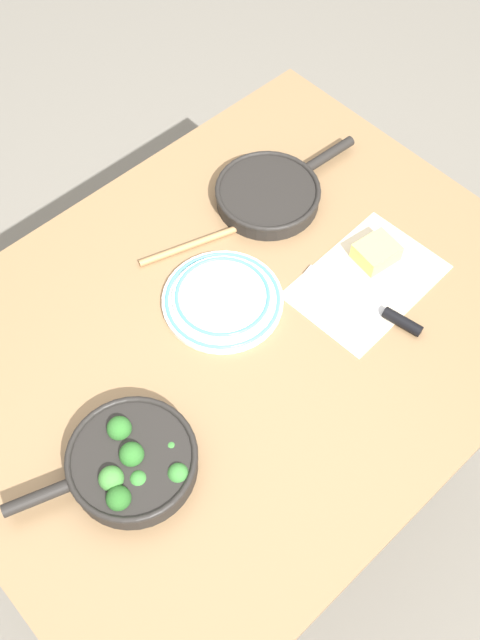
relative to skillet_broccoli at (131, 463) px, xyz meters
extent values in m
plane|color=slate|center=(-0.35, -0.09, -0.81)|extent=(14.00, 14.00, 0.00)
cube|color=olive|center=(-0.35, -0.09, -0.05)|extent=(1.29, 1.00, 0.03)
cylinder|color=#BCBCC1|center=(-0.94, -0.53, -0.43)|extent=(0.05, 0.05, 0.74)
cylinder|color=black|center=(-0.01, 0.00, -0.01)|extent=(0.23, 0.23, 0.05)
torus|color=black|center=(-0.01, 0.00, 0.02)|extent=(0.24, 0.24, 0.01)
cylinder|color=black|center=(0.16, -0.06, 0.01)|extent=(0.12, 0.06, 0.02)
cylinder|color=#245B1C|center=(-0.01, 0.00, -0.01)|extent=(0.01, 0.01, 0.02)
sphere|color=#2D6B28|center=(-0.01, 0.00, 0.01)|extent=(0.03, 0.03, 0.03)
cylinder|color=#245B1C|center=(-0.01, 0.00, -0.01)|extent=(0.02, 0.02, 0.02)
sphere|color=#2D6B28|center=(-0.01, 0.00, 0.02)|extent=(0.05, 0.05, 0.05)
cylinder|color=#2C6823|center=(-0.05, 0.08, -0.01)|extent=(0.01, 0.01, 0.02)
sphere|color=#387A33|center=(-0.05, 0.08, 0.01)|extent=(0.04, 0.04, 0.04)
cylinder|color=#2C6823|center=(0.01, 0.04, -0.01)|extent=(0.01, 0.01, 0.02)
sphere|color=#387A33|center=(0.01, 0.04, 0.01)|extent=(0.03, 0.03, 0.03)
cylinder|color=#205218|center=(0.06, 0.04, -0.01)|extent=(0.02, 0.02, 0.02)
sphere|color=#286023|center=(0.06, 0.04, 0.02)|extent=(0.04, 0.04, 0.04)
cylinder|color=#357027|center=(0.05, 0.01, -0.01)|extent=(0.02, 0.02, 0.02)
sphere|color=#428438|center=(0.05, 0.01, 0.02)|extent=(0.05, 0.05, 0.05)
cylinder|color=#245B1C|center=(-0.02, -0.06, -0.01)|extent=(0.02, 0.02, 0.03)
sphere|color=#2D6B28|center=(-0.02, -0.06, 0.02)|extent=(0.05, 0.05, 0.05)
cylinder|color=#2C6823|center=(-0.07, 0.03, -0.01)|extent=(0.01, 0.01, 0.02)
sphere|color=#387A33|center=(-0.07, 0.03, 0.00)|extent=(0.03, 0.03, 0.03)
cube|color=#AD7F4C|center=(0.03, 0.06, -0.01)|extent=(0.04, 0.05, 0.03)
cube|color=olive|center=(-0.01, 0.02, 0.00)|extent=(0.05, 0.04, 0.04)
cube|color=#AD7F4C|center=(0.05, -0.03, 0.00)|extent=(0.04, 0.03, 0.04)
cube|color=olive|center=(0.06, 0.03, -0.01)|extent=(0.04, 0.04, 0.03)
cube|color=olive|center=(0.00, 0.00, -0.01)|extent=(0.04, 0.04, 0.03)
cylinder|color=black|center=(-0.63, -0.30, -0.01)|extent=(0.24, 0.24, 0.04)
torus|color=black|center=(-0.63, -0.30, 0.01)|extent=(0.24, 0.24, 0.01)
cylinder|color=black|center=(-0.82, -0.29, -0.01)|extent=(0.15, 0.03, 0.02)
cylinder|color=#E5CC60|center=(-0.63, -0.30, -0.01)|extent=(0.19, 0.19, 0.02)
cylinder|color=#A87A4C|center=(-0.44, -0.31, -0.02)|extent=(0.28, 0.10, 0.02)
ellipsoid|color=#A87A4C|center=(-0.60, -0.26, -0.02)|extent=(0.07, 0.06, 0.02)
cube|color=beige|center=(-0.63, 0.01, -0.03)|extent=(0.33, 0.24, 0.00)
cube|color=silver|center=(-0.57, 0.00, -0.03)|extent=(0.06, 0.19, 0.01)
cylinder|color=black|center=(-0.60, 0.13, -0.02)|extent=(0.04, 0.09, 0.02)
cube|color=#EACC66|center=(-0.69, -0.02, -0.01)|extent=(0.09, 0.08, 0.04)
cylinder|color=white|center=(-0.37, -0.16, -0.03)|extent=(0.25, 0.25, 0.01)
torus|color=#4C9EB7|center=(-0.37, -0.16, -0.02)|extent=(0.24, 0.24, 0.01)
cylinder|color=white|center=(-0.37, -0.16, -0.01)|extent=(0.21, 0.21, 0.01)
torus|color=#4C9EB7|center=(-0.37, -0.16, -0.01)|extent=(0.20, 0.20, 0.01)
camera|label=1|loc=(0.17, 0.47, 1.21)|focal=40.00mm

